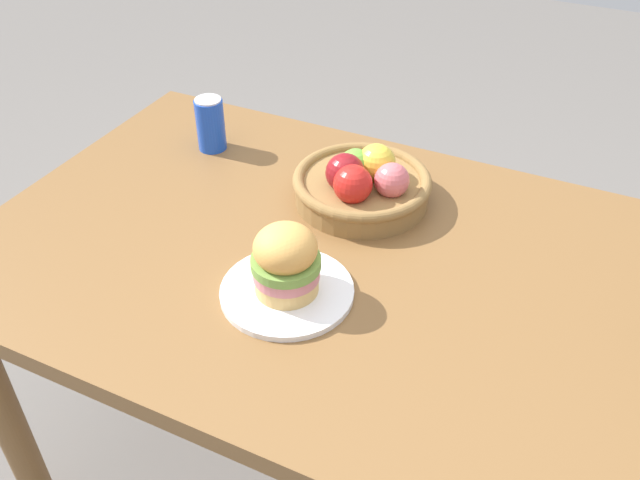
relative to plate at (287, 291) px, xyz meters
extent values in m
plane|color=slate|center=(0.03, 0.14, -0.76)|extent=(8.00, 8.00, 0.00)
cube|color=brown|center=(0.03, 0.14, -0.03)|extent=(1.40, 0.90, 0.04)
cylinder|color=brown|center=(-0.59, -0.23, -0.40)|extent=(0.07, 0.07, 0.71)
cylinder|color=brown|center=(-0.59, 0.51, -0.40)|extent=(0.07, 0.07, 0.71)
cylinder|color=brown|center=(0.65, 0.51, -0.40)|extent=(0.07, 0.07, 0.71)
cylinder|color=white|center=(0.00, 0.00, 0.00)|extent=(0.24, 0.24, 0.01)
cylinder|color=#DBAD60|center=(0.00, 0.00, 0.02)|extent=(0.11, 0.11, 0.03)
cylinder|color=#C67075|center=(0.00, 0.00, 0.05)|extent=(0.12, 0.12, 0.02)
cylinder|color=olive|center=(0.00, 0.00, 0.07)|extent=(0.12, 0.12, 0.02)
ellipsoid|color=#DF9F4D|center=(0.00, 0.00, 0.10)|extent=(0.11, 0.11, 0.08)
cylinder|color=blue|center=(-0.40, 0.38, 0.05)|extent=(0.07, 0.07, 0.12)
cylinder|color=silver|center=(-0.40, 0.38, 0.12)|extent=(0.06, 0.06, 0.00)
cylinder|color=olive|center=(0.00, 0.33, 0.02)|extent=(0.28, 0.28, 0.05)
torus|color=olive|center=(0.00, 0.33, 0.04)|extent=(0.29, 0.29, 0.02)
sphere|color=#D16066|center=(0.07, 0.32, 0.07)|extent=(0.07, 0.07, 0.07)
sphere|color=gold|center=(0.02, 0.36, 0.07)|extent=(0.08, 0.08, 0.08)
sphere|color=#6BAD38|center=(-0.02, 0.34, 0.07)|extent=(0.07, 0.07, 0.07)
sphere|color=maroon|center=(-0.02, 0.30, 0.07)|extent=(0.08, 0.08, 0.08)
sphere|color=red|center=(0.01, 0.27, 0.07)|extent=(0.08, 0.08, 0.08)
camera|label=1|loc=(0.44, -0.78, 0.81)|focal=38.30mm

